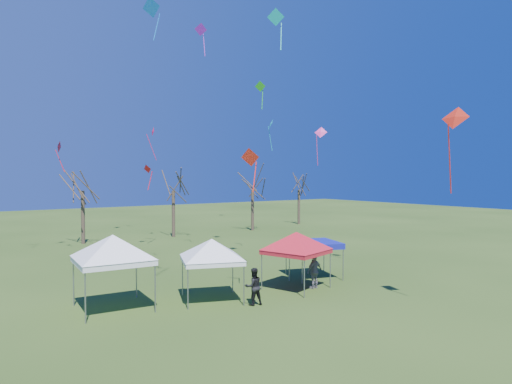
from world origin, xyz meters
TOP-DOWN VIEW (x-y plane):
  - ground at (0.00, 0.00)m, footprint 140.00×140.00m
  - tree_2 at (-2.37, 24.38)m, footprint 3.71×3.71m
  - tree_3 at (6.03, 24.04)m, footprint 3.59×3.59m
  - tree_4 at (15.36, 24.00)m, footprint 3.58×3.58m
  - tree_5 at (23.72, 26.07)m, footprint 3.39×3.39m
  - tent_white_west at (-6.46, 3.34)m, footprint 4.34×4.34m
  - tent_white_mid at (-2.16, 2.10)m, footprint 3.60×3.60m
  - tent_red at (2.56, 1.49)m, footprint 3.75×3.75m
  - tent_blue at (5.13, 2.97)m, footprint 3.37×3.37m
  - person_dark at (-1.00, 0.31)m, footprint 0.95×0.80m
  - person_grey at (3.39, 1.01)m, footprint 1.11×0.56m
  - kite_1 at (-0.17, 1.75)m, footprint 0.87×1.02m
  - kite_17 at (8.46, 6.00)m, footprint 0.88×0.97m
  - kite_5 at (4.95, -5.85)m, footprint 0.87×1.25m
  - kite_24 at (2.75, 12.23)m, footprint 0.97×0.65m
  - kite_12 at (14.47, 19.56)m, footprint 0.85×1.11m
  - kite_18 at (6.22, 9.82)m, footprint 0.74×0.77m
  - kite_11 at (-0.08, 14.20)m, footprint 1.33×1.54m
  - kite_19 at (1.48, 19.11)m, footprint 0.72×0.89m
  - kite_13 at (-5.21, 19.85)m, footprint 0.75×0.90m
  - kite_27 at (1.76, 2.23)m, footprint 0.89×0.84m
  - kite_22 at (3.37, 22.63)m, footprint 0.93×0.97m

SIDE VIEW (x-z plane):
  - ground at x=0.00m, z-range 0.00..0.00m
  - person_dark at x=-1.00m, z-range 0.00..1.71m
  - person_grey at x=3.39m, z-range 0.00..1.81m
  - tent_blue at x=5.13m, z-range 0.88..2.98m
  - tent_white_mid at x=-2.16m, z-range 1.04..4.43m
  - tent_red at x=2.56m, z-range 1.06..4.52m
  - tent_white_west at x=-6.46m, z-range 1.18..5.01m
  - tree_5 at x=23.72m, z-range 2.00..9.46m
  - tree_4 at x=15.36m, z-range 2.12..10.00m
  - tree_3 at x=6.03m, z-range 2.12..10.03m
  - tree_2 at x=-2.37m, z-range 2.20..10.38m
  - kite_19 at x=1.48m, z-range 5.39..7.52m
  - kite_1 at x=-0.17m, z-range 5.72..7.90m
  - kite_13 at x=-5.21m, z-range 6.89..9.25m
  - kite_5 at x=4.95m, z-range 6.44..10.15m
  - kite_17 at x=8.46m, z-range 7.47..10.11m
  - kite_22 at x=3.37m, z-range 8.34..11.36m
  - kite_12 at x=14.47m, z-range 9.46..12.60m
  - kite_18 at x=6.22m, z-range 11.21..13.27m
  - kite_27 at x=1.76m, z-range 12.97..15.20m
  - kite_24 at x=2.75m, z-range 15.06..17.41m
  - kite_11 at x=-0.08m, z-range 16.22..19.38m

